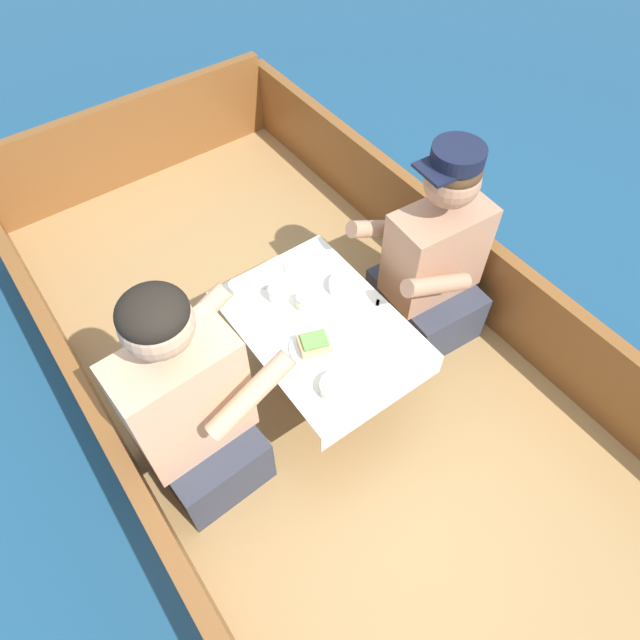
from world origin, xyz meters
The scene contains 21 objects.
ground_plane centered at (0.00, 0.00, 0.00)m, with size 60.00×60.00×0.00m, color navy.
boat_deck centered at (0.00, 0.00, 0.12)m, with size 1.77×3.75×0.25m, color #A87F4C.
gunwale_port centered at (-0.85, 0.00, 0.46)m, with size 0.06×3.75×0.42m, color brown.
gunwale_starboard centered at (0.85, 0.00, 0.46)m, with size 0.06×3.75×0.42m, color brown.
bow_coaming centered at (0.00, 1.85, 0.49)m, with size 1.65×0.06×0.48m, color brown.
cockpit_table centered at (0.00, 0.07, 0.62)m, with size 0.56×0.79×0.42m.
person_port centered at (-0.58, 0.03, 0.67)m, with size 0.54×0.46×1.03m.
person_starboard centered at (0.58, 0.06, 0.64)m, with size 0.54×0.47×0.98m.
plate_sandwich centered at (-0.09, -0.01, 0.68)m, with size 0.19×0.19×0.01m.
plate_bread centered at (0.12, 0.35, 0.68)m, with size 0.17×0.17×0.01m.
sandwich centered at (-0.09, -0.01, 0.70)m, with size 0.14×0.12×0.05m.
bowl_port_near centered at (0.18, 0.15, 0.69)m, with size 0.13×0.13×0.04m.
bowl_starboard_near centered at (-0.13, -0.21, 0.69)m, with size 0.12×0.12×0.04m.
coffee_cup_port centered at (-0.18, 0.38, 0.70)m, with size 0.10×0.07×0.06m.
coffee_cup_starboard centered at (-0.06, 0.27, 0.70)m, with size 0.09×0.07×0.06m.
tin_can centered at (0.00, 0.17, 0.70)m, with size 0.07×0.07×0.05m.
utensil_knife_port centered at (-0.17, 0.14, 0.67)m, with size 0.06×0.17×0.00m.
utensil_spoon_port centered at (0.03, 0.36, 0.67)m, with size 0.17×0.04×0.01m.
utensil_knife_starboard centered at (-0.15, 0.29, 0.67)m, with size 0.15×0.10×0.00m.
utensil_spoon_center centered at (-0.22, 0.08, 0.67)m, with size 0.07×0.17×0.01m.
utensil_fork_starboard centered at (0.21, -0.02, 0.67)m, with size 0.13×0.13×0.00m.
Camera 1 is at (-0.77, -1.00, 2.41)m, focal length 32.00 mm.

